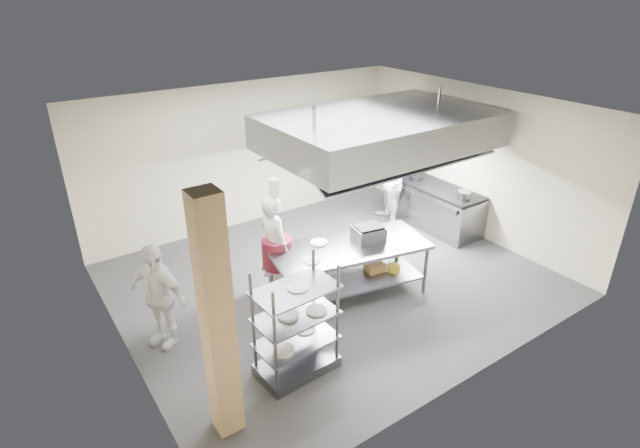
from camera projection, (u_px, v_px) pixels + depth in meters
floor at (332, 280)px, 8.81m from camera, size 7.00×7.00×0.00m
ceiling at (335, 110)px, 7.50m from camera, size 7.00×7.00×0.00m
wall_back at (249, 155)px, 10.38m from camera, size 7.00×0.00×7.00m
wall_left at (112, 263)px, 6.37m from camera, size 0.00×6.00×6.00m
wall_right at (475, 162)px, 9.95m from camera, size 0.00×6.00×6.00m
column at (217, 322)px, 5.27m from camera, size 0.30×0.30×3.00m
exhaust_hood at (381, 130)px, 8.72m from camera, size 4.00×2.50×0.60m
hood_strip_a at (339, 157)px, 8.40m from camera, size 1.60×0.12×0.04m
hood_strip_b at (416, 140)px, 9.32m from camera, size 1.60×0.12×0.04m
wall_shelf at (324, 142)px, 11.18m from camera, size 1.50×0.28×0.04m
island at (349, 270)px, 8.23m from camera, size 2.71×1.56×0.91m
island_worktop at (350, 248)px, 8.04m from camera, size 2.71×1.56×0.06m
island_undershelf at (349, 278)px, 8.29m from camera, size 2.49×1.42×0.04m
pass_rack at (296, 322)px, 6.42m from camera, size 1.09×0.67×1.59m
cooking_range at (436, 208)px, 10.57m from camera, size 0.80×2.00×0.84m
range_top at (438, 188)px, 10.38m from camera, size 0.78×1.96×0.06m
chef_head at (274, 247)px, 8.04m from camera, size 0.49×0.69×1.79m
chef_line at (387, 182)px, 10.48m from camera, size 1.02×1.13×1.89m
chef_plating at (158, 295)px, 6.94m from camera, size 0.80×1.02×1.61m
griddle at (368, 234)px, 8.16m from camera, size 0.54×0.46×0.24m
wicker_basket at (375, 267)px, 8.43m from camera, size 0.35×0.26×0.14m
stockpot at (464, 196)px, 9.74m from camera, size 0.23×0.23×0.16m
plate_stack at (296, 339)px, 6.55m from camera, size 0.28×0.28×0.05m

